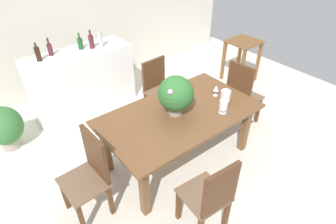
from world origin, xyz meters
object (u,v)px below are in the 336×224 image
(crystal_vase_left, at_px, (226,96))
(wine_bottle_amber, at_px, (91,41))
(chair_head_end, at_px, (90,172))
(wine_bottle_green, at_px, (50,49))
(chair_foot_end, at_px, (241,94))
(chair_near_left, at_px, (211,196))
(wine_glass, at_px, (216,89))
(wine_bottle_clear, at_px, (80,43))
(crystal_vase_center_near, at_px, (223,106))
(flower_centerpiece, at_px, (176,94))
(wine_bottle_tall, at_px, (100,39))
(chair_far_right, at_px, (159,86))
(side_table, at_px, (242,52))
(kitchen_counter, at_px, (82,81))
(dining_table, at_px, (179,120))
(potted_plant_floor, at_px, (4,127))
(wine_bottle_dark, at_px, (38,54))

(crystal_vase_left, distance_m, wine_bottle_amber, 2.17)
(chair_head_end, height_order, wine_bottle_green, wine_bottle_green)
(chair_foot_end, height_order, chair_near_left, chair_foot_end)
(wine_glass, height_order, wine_bottle_clear, wine_bottle_clear)
(chair_near_left, xyz_separation_m, wine_bottle_clear, (0.12, 2.86, 0.54))
(chair_foot_end, bearing_deg, crystal_vase_center_near, 106.74)
(flower_centerpiece, relative_size, wine_bottle_tall, 1.58)
(wine_bottle_clear, bearing_deg, wine_bottle_amber, -26.60)
(wine_glass, relative_size, wine_bottle_tall, 0.47)
(chair_foot_end, height_order, wine_bottle_clear, wine_bottle_clear)
(chair_head_end, height_order, wine_bottle_amber, wine_bottle_amber)
(crystal_vase_left, bearing_deg, chair_far_right, 96.96)
(chair_head_end, height_order, side_table, chair_head_end)
(kitchen_counter, distance_m, side_table, 2.85)
(dining_table, xyz_separation_m, wine_bottle_green, (-0.73, 1.96, 0.43))
(kitchen_counter, height_order, side_table, kitchen_counter)
(wine_glass, distance_m, wine_bottle_clear, 2.12)
(chair_near_left, distance_m, flower_centerpiece, 1.14)
(flower_centerpiece, height_order, wine_bottle_green, wine_bottle_green)
(wine_bottle_amber, distance_m, potted_plant_floor, 1.67)
(potted_plant_floor, bearing_deg, kitchen_counter, 11.21)
(chair_near_left, distance_m, wine_bottle_tall, 2.83)
(wine_bottle_green, height_order, potted_plant_floor, wine_bottle_green)
(crystal_vase_left, bearing_deg, wine_glass, 75.52)
(chair_far_right, distance_m, chair_foot_end, 1.21)
(wine_bottle_green, distance_m, wine_bottle_dark, 0.20)
(wine_glass, bearing_deg, chair_far_right, 101.47)
(chair_foot_end, bearing_deg, wine_glass, 83.88)
(wine_bottle_amber, height_order, wine_bottle_clear, wine_bottle_amber)
(wine_bottle_amber, bearing_deg, wine_bottle_tall, -21.22)
(wine_bottle_amber, relative_size, wine_bottle_tall, 0.91)
(wine_bottle_tall, bearing_deg, wine_glass, -70.55)
(wine_glass, xyz_separation_m, kitchen_counter, (-1.00, 1.85, -0.35))
(chair_head_end, distance_m, potted_plant_floor, 1.69)
(chair_near_left, bearing_deg, chair_head_end, -47.62)
(wine_bottle_dark, bearing_deg, kitchen_counter, -3.72)
(chair_foot_end, height_order, wine_bottle_amber, wine_bottle_amber)
(chair_foot_end, relative_size, chair_near_left, 1.09)
(wine_bottle_green, xyz_separation_m, wine_bottle_tall, (0.70, -0.17, 0.03))
(chair_near_left, bearing_deg, wine_bottle_amber, -90.75)
(wine_bottle_amber, distance_m, wine_bottle_tall, 0.14)
(potted_plant_floor, bearing_deg, chair_far_right, -17.86)
(wine_glass, bearing_deg, wine_bottle_green, 124.13)
(wine_glass, height_order, wine_bottle_green, wine_bottle_green)
(dining_table, bearing_deg, wine_bottle_amber, 94.81)
(chair_far_right, relative_size, flower_centerpiece, 1.92)
(potted_plant_floor, bearing_deg, wine_glass, -35.66)
(dining_table, relative_size, crystal_vase_left, 10.13)
(chair_head_end, relative_size, wine_bottle_clear, 3.93)
(wine_glass, distance_m, wine_bottle_green, 2.38)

